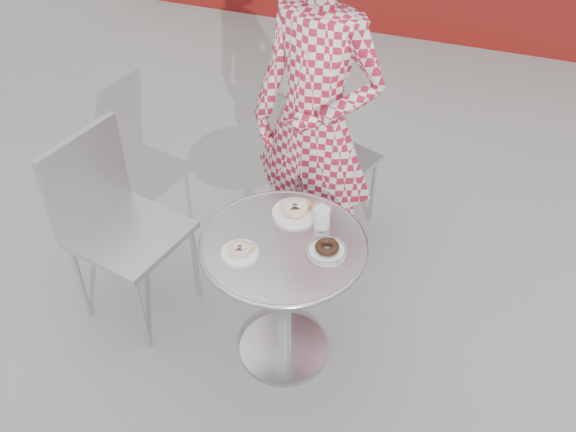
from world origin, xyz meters
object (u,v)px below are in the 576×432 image
(bistro_table, at_px, (283,273))
(seated_person, at_px, (316,123))
(milk_cup, at_px, (322,217))
(plate_far, at_px, (296,210))
(plate_checker, at_px, (327,249))
(plate_near, at_px, (240,251))
(chair_far, at_px, (328,187))
(chair_left, at_px, (135,263))

(bistro_table, relative_size, seated_person, 0.40)
(milk_cup, bearing_deg, seated_person, 110.36)
(bistro_table, distance_m, plate_far, 0.27)
(bistro_table, height_order, plate_checker, plate_checker)
(plate_near, bearing_deg, milk_cup, 44.96)
(chair_far, relative_size, seated_person, 0.49)
(chair_far, xyz_separation_m, plate_near, (-0.07, -1.07, 0.46))
(plate_near, xyz_separation_m, milk_cup, (0.26, 0.26, 0.04))
(bistro_table, relative_size, plate_checker, 4.14)
(plate_checker, bearing_deg, seated_person, 111.55)
(chair_far, distance_m, plate_near, 1.16)
(plate_near, height_order, plate_checker, plate_checker)
(chair_far, bearing_deg, seated_person, 111.62)
(seated_person, bearing_deg, bistro_table, -71.58)
(chair_far, distance_m, plate_far, 0.89)
(bistro_table, xyz_separation_m, chair_far, (-0.07, 0.95, -0.27))
(chair_far, bearing_deg, plate_near, 105.72)
(chair_far, distance_m, seated_person, 0.71)
(chair_far, xyz_separation_m, plate_far, (0.06, -0.76, 0.46))
(bistro_table, bearing_deg, seated_person, 95.50)
(chair_left, relative_size, plate_checker, 5.62)
(milk_cup, bearing_deg, plate_far, 160.64)
(chair_far, xyz_separation_m, seated_person, (0.01, -0.33, 0.63))
(chair_left, height_order, seated_person, seated_person)
(plate_near, height_order, milk_cup, milk_cup)
(milk_cup, bearing_deg, plate_checker, -64.37)
(chair_far, relative_size, plate_far, 4.41)
(plate_far, bearing_deg, plate_near, -112.97)
(chair_left, bearing_deg, milk_cup, -70.50)
(seated_person, bearing_deg, chair_left, -127.93)
(milk_cup, bearing_deg, chair_left, -173.13)
(chair_left, bearing_deg, seated_person, -38.21)
(bistro_table, bearing_deg, plate_near, -141.23)
(chair_left, bearing_deg, plate_checker, -78.98)
(plate_far, xyz_separation_m, milk_cup, (0.13, -0.05, 0.03))
(seated_person, height_order, milk_cup, seated_person)
(plate_far, xyz_separation_m, plate_checker, (0.20, -0.18, -0.01))
(chair_far, height_order, plate_far, chair_far)
(plate_far, bearing_deg, seated_person, 96.29)
(chair_far, bearing_deg, plate_checker, 124.59)
(chair_far, relative_size, plate_near, 5.70)
(plate_checker, height_order, milk_cup, milk_cup)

